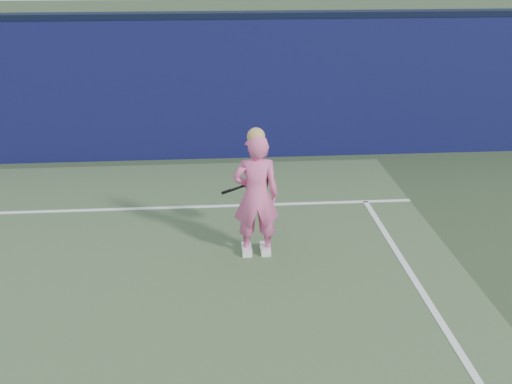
{
  "coord_description": "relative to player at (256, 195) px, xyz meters",
  "views": [
    {
      "loc": [
        2.39,
        -4.96,
        3.78
      ],
      "look_at": [
        2.98,
        2.43,
        0.85
      ],
      "focal_mm": 45.0,
      "sensor_mm": 36.0,
      "label": 1
    }
  ],
  "objects": [
    {
      "name": "player",
      "position": [
        0.0,
        0.0,
        0.0
      ],
      "size": [
        0.58,
        0.39,
        1.67
      ],
      "rotation": [
        0.0,
        0.0,
        3.15
      ],
      "color": "#EB5B9B",
      "rests_on": "ground"
    },
    {
      "name": "wall_cap",
      "position": [
        -2.98,
        4.07,
        1.74
      ],
      "size": [
        24.0,
        0.42,
        0.1
      ],
      "primitive_type": "cube",
      "color": "black",
      "rests_on": "backstop_wall"
    },
    {
      "name": "racket",
      "position": [
        0.02,
        0.45,
        -0.02
      ],
      "size": [
        0.65,
        0.18,
        0.34
      ],
      "rotation": [
        0.0,
        0.0,
        0.02
      ],
      "color": "black",
      "rests_on": "ground"
    },
    {
      "name": "backstop_wall",
      "position": [
        -2.98,
        4.07,
        0.44
      ],
      "size": [
        24.0,
        0.4,
        2.5
      ],
      "primitive_type": "cube",
      "color": "#0E113E",
      "rests_on": "ground"
    }
  ]
}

